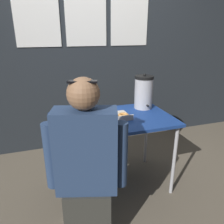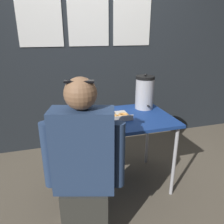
{
  "view_description": "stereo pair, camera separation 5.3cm",
  "coord_description": "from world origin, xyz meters",
  "px_view_note": "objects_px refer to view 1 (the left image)",
  "views": [
    {
      "loc": [
        -0.57,
        -1.75,
        1.47
      ],
      "look_at": [
        -0.0,
        0.0,
        0.79
      ],
      "focal_mm": 35.0,
      "sensor_mm": 36.0,
      "label": 1
    },
    {
      "loc": [
        -0.52,
        -1.77,
        1.47
      ],
      "look_at": [
        -0.0,
        0.0,
        0.79
      ],
      "focal_mm": 35.0,
      "sensor_mm": 36.0,
      "label": 2
    }
  ],
  "objects_px": {
    "coffee_urn": "(144,92)",
    "cell_phone": "(67,131)",
    "donut_box": "(110,116)",
    "person_seated": "(87,172)"
  },
  "relations": [
    {
      "from": "coffee_urn",
      "to": "cell_phone",
      "type": "bearing_deg",
      "value": -156.88
    },
    {
      "from": "donut_box",
      "to": "person_seated",
      "type": "bearing_deg",
      "value": -122.87
    },
    {
      "from": "donut_box",
      "to": "cell_phone",
      "type": "distance_m",
      "value": 0.45
    },
    {
      "from": "coffee_urn",
      "to": "person_seated",
      "type": "distance_m",
      "value": 1.08
    },
    {
      "from": "coffee_urn",
      "to": "cell_phone",
      "type": "xyz_separation_m",
      "value": [
        -0.82,
        -0.35,
        -0.16
      ]
    },
    {
      "from": "cell_phone",
      "to": "person_seated",
      "type": "xyz_separation_m",
      "value": [
        0.08,
        -0.36,
        -0.15
      ]
    },
    {
      "from": "donut_box",
      "to": "person_seated",
      "type": "relative_size",
      "value": 0.28
    },
    {
      "from": "donut_box",
      "to": "person_seated",
      "type": "xyz_separation_m",
      "value": [
        -0.33,
        -0.54,
        -0.16
      ]
    },
    {
      "from": "person_seated",
      "to": "coffee_urn",
      "type": "bearing_deg",
      "value": -120.07
    },
    {
      "from": "donut_box",
      "to": "cell_phone",
      "type": "bearing_deg",
      "value": -157.81
    }
  ]
}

